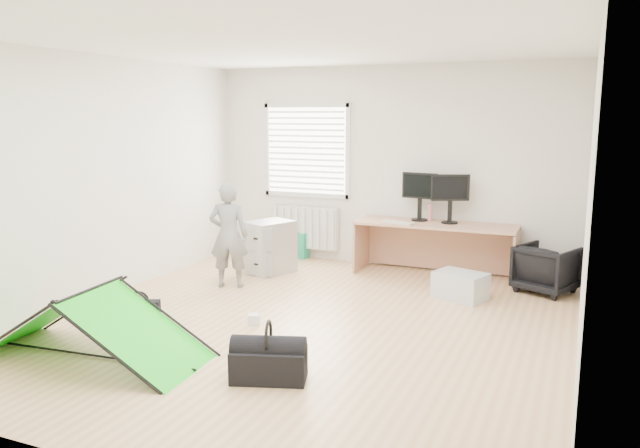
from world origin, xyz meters
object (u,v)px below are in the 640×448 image
at_px(office_chair, 546,269).
at_px(desk, 435,250).
at_px(thermos, 430,212).
at_px(laptop_bag, 140,315).
at_px(monitor_right, 450,205).
at_px(duffel_bag, 269,365).
at_px(storage_crate, 460,286).
at_px(filing_cabinet, 270,247).
at_px(monitor_left, 420,203).
at_px(person, 229,235).
at_px(kite, 93,324).

bearing_deg(office_chair, desk, 14.78).
height_order(thermos, laptop_bag, thermos).
height_order(desk, monitor_right, monitor_right).
xyz_separation_m(monitor_right, duffel_bag, (-0.62, -3.74, -0.79)).
distance_m(thermos, storage_crate, 1.38).
bearing_deg(laptop_bag, filing_cabinet, 62.57).
xyz_separation_m(desk, duffel_bag, (-0.46, -3.67, -0.22)).
height_order(laptop_bag, duffel_bag, laptop_bag).
height_order(monitor_left, person, person).
bearing_deg(monitor_right, office_chair, -37.99).
relative_size(person, kite, 0.65).
distance_m(monitor_left, thermos, 0.18).
distance_m(desk, thermos, 0.50).
relative_size(filing_cabinet, monitor_left, 1.42).
bearing_deg(thermos, office_chair, -14.69).
bearing_deg(duffel_bag, filing_cabinet, 99.09).
bearing_deg(laptop_bag, monitor_left, 34.79).
relative_size(laptop_bag, duffel_bag, 0.67).
relative_size(monitor_right, office_chair, 0.78).
relative_size(thermos, duffel_bag, 0.38).
height_order(monitor_right, thermos, monitor_right).
height_order(thermos, person, person).
xyz_separation_m(office_chair, kite, (-3.42, -3.63, 0.02)).
bearing_deg(monitor_left, thermos, 29.49).
xyz_separation_m(filing_cabinet, storage_crate, (2.54, -0.23, -0.19)).
xyz_separation_m(filing_cabinet, monitor_right, (2.20, 0.73, 0.58)).
xyz_separation_m(office_chair, duffel_bag, (-1.83, -3.45, -0.15)).
bearing_deg(storage_crate, thermos, 120.43).
relative_size(filing_cabinet, office_chair, 1.10).
bearing_deg(storage_crate, duffel_bag, -109.03).
distance_m(kite, duffel_bag, 1.61).
distance_m(person, duffel_bag, 2.83).
height_order(desk, monitor_left, monitor_left).
distance_m(monitor_right, office_chair, 1.40).
distance_m(person, kite, 2.41).
xyz_separation_m(desk, filing_cabinet, (-2.04, -0.66, -0.00)).
bearing_deg(monitor_left, monitor_right, 2.44).
relative_size(monitor_left, office_chair, 0.78).
distance_m(desk, kite, 4.36).
distance_m(monitor_right, laptop_bag, 4.03).
height_order(person, duffel_bag, person).
bearing_deg(duffel_bag, office_chair, 43.55).
relative_size(desk, duffel_bag, 3.47).
distance_m(monitor_right, thermos, 0.32).
xyz_separation_m(monitor_left, person, (-1.92, -1.59, -0.29)).
bearing_deg(filing_cabinet, storage_crate, 19.00).
bearing_deg(office_chair, person, 43.41).
relative_size(filing_cabinet, monitor_right, 1.43).
xyz_separation_m(person, laptop_bag, (0.01, -1.67, -0.49)).
height_order(filing_cabinet, thermos, thermos).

